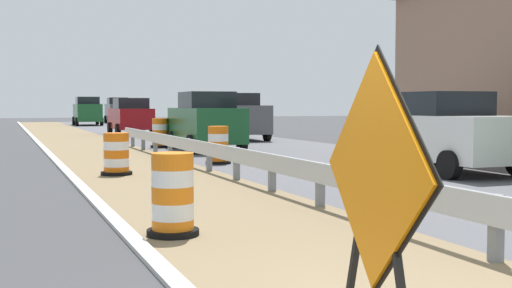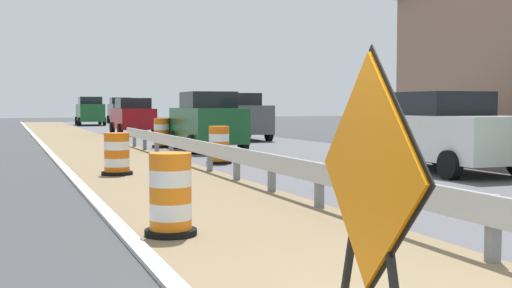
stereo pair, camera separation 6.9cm
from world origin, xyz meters
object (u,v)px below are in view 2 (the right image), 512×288
object	(u,v)px
traffic_barrel_far	(162,134)
car_mid_far_lane	(443,132)
traffic_barrel_close	(117,156)
car_trailing_near_lane	(238,117)
traffic_barrel_mid	(219,147)
car_distant_a	(120,110)
car_lead_far_lane	(207,121)
traffic_barrel_nearest	(171,198)
car_lead_near_lane	(90,111)
warning_sign_diamond	(369,180)
car_trailing_far_lane	(133,116)

from	to	relation	value
traffic_barrel_far	car_mid_far_lane	size ratio (longest dim) A/B	0.25
traffic_barrel_close	car_mid_far_lane	distance (m)	7.76
traffic_barrel_far	car_trailing_near_lane	world-z (taller)	car_trailing_near_lane
traffic_barrel_mid	car_distant_a	xyz separation A→B (m)	(4.00, 40.90, 0.64)
traffic_barrel_far	car_lead_far_lane	bearing A→B (deg)	-64.31
traffic_barrel_nearest	car_lead_near_lane	bearing A→B (deg)	84.48
warning_sign_diamond	car_trailing_near_lane	xyz separation A→B (m)	(7.58, 24.51, -0.00)
warning_sign_diamond	car_trailing_far_lane	size ratio (longest dim) A/B	0.47
traffic_barrel_far	car_lead_near_lane	xyz separation A→B (m)	(0.72, 28.44, 0.61)
car_lead_far_lane	car_distant_a	size ratio (longest dim) A/B	1.06
traffic_barrel_far	car_mid_far_lane	bearing A→B (deg)	-69.06
traffic_barrel_mid	car_distant_a	bearing A→B (deg)	84.42
traffic_barrel_far	car_distant_a	distance (m)	33.76
warning_sign_diamond	car_lead_far_lane	size ratio (longest dim) A/B	0.46
traffic_barrel_close	car_lead_near_lane	bearing A→B (deg)	84.16
traffic_barrel_nearest	traffic_barrel_mid	world-z (taller)	traffic_barrel_mid
car_mid_far_lane	car_lead_far_lane	bearing A→B (deg)	-160.94
traffic_barrel_nearest	car_mid_far_lane	size ratio (longest dim) A/B	0.23
traffic_barrel_far	car_distant_a	xyz separation A→B (m)	(3.92, 33.53, 0.61)
traffic_barrel_close	car_trailing_near_lane	distance (m)	15.43
warning_sign_diamond	traffic_barrel_mid	world-z (taller)	warning_sign_diamond
traffic_barrel_far	car_trailing_far_lane	distance (m)	11.26
car_lead_near_lane	car_trailing_far_lane	distance (m)	17.23
car_lead_near_lane	car_lead_far_lane	xyz separation A→B (m)	(0.38, -30.72, -0.08)
traffic_barrel_nearest	car_lead_far_lane	size ratio (longest dim) A/B	0.23
traffic_barrel_mid	car_trailing_far_lane	bearing A→B (deg)	86.86
warning_sign_diamond	car_trailing_far_lane	bearing A→B (deg)	-90.95
traffic_barrel_mid	car_mid_far_lane	xyz separation A→B (m)	(4.41, -3.94, 0.50)
traffic_barrel_close	car_lead_far_lane	size ratio (longest dim) A/B	0.22
traffic_barrel_far	car_lead_far_lane	distance (m)	2.59
car_distant_a	traffic_barrel_close	bearing A→B (deg)	-7.54
traffic_barrel_far	car_lead_near_lane	size ratio (longest dim) A/B	0.23
car_trailing_near_lane	car_distant_a	xyz separation A→B (m)	(-0.60, 29.38, 0.04)
car_mid_far_lane	car_lead_near_lane	bearing A→B (deg)	-175.44
traffic_barrel_nearest	warning_sign_diamond	bearing A→B (deg)	-81.45
traffic_barrel_close	warning_sign_diamond	bearing A→B (deg)	-89.65
car_trailing_far_lane	car_lead_near_lane	bearing A→B (deg)	1.34
car_lead_near_lane	traffic_barrel_far	bearing A→B (deg)	-179.82
traffic_barrel_close	car_lead_near_lane	xyz separation A→B (m)	(3.86, 37.68, 0.67)
warning_sign_diamond	traffic_barrel_close	world-z (taller)	warning_sign_diamond
traffic_barrel_far	car_trailing_near_lane	bearing A→B (deg)	42.57
car_lead_near_lane	car_mid_far_lane	world-z (taller)	car_lead_near_lane
car_trailing_far_lane	traffic_barrel_close	bearing A→B (deg)	169.33
warning_sign_diamond	car_trailing_near_lane	bearing A→B (deg)	-100.90
warning_sign_diamond	traffic_barrel_nearest	xyz separation A→B (m)	(-0.57, 3.78, -0.61)
warning_sign_diamond	traffic_barrel_far	size ratio (longest dim) A/B	1.86
traffic_barrel_close	car_lead_near_lane	world-z (taller)	car_lead_near_lane
traffic_barrel_far	car_trailing_far_lane	world-z (taller)	car_trailing_far_lane
car_trailing_far_lane	traffic_barrel_mid	bearing A→B (deg)	177.47
car_trailing_near_lane	car_lead_far_lane	bearing A→B (deg)	-26.61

